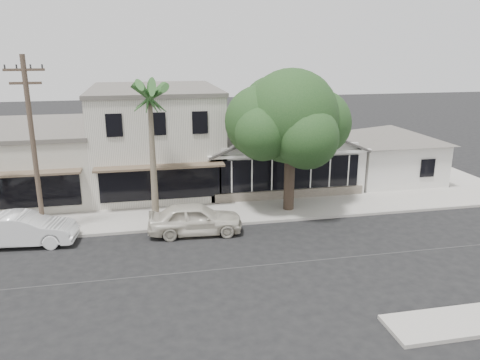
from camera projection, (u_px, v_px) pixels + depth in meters
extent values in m
plane|color=black|center=(240.00, 268.00, 20.48)|extent=(140.00, 140.00, 0.00)
cube|color=#9E9991|center=(70.00, 224.00, 25.25)|extent=(90.00, 3.50, 0.15)
cube|color=silver|center=(273.00, 162.00, 32.80)|extent=(10.00, 8.00, 3.00)
cube|color=black|center=(291.00, 173.00, 28.91)|extent=(8.80, 0.10, 2.00)
cube|color=#60564C|center=(291.00, 195.00, 29.31)|extent=(9.60, 0.18, 0.70)
cube|color=silver|center=(388.00, 160.00, 33.46)|extent=(6.00, 6.00, 3.00)
cube|color=silver|center=(156.00, 139.00, 31.70)|extent=(8.00, 10.00, 6.50)
cube|color=#BAB4A7|center=(16.00, 162.00, 30.26)|extent=(10.00, 10.00, 4.20)
cylinder|color=brown|center=(34.00, 151.00, 22.37)|extent=(0.24, 0.24, 9.00)
cube|color=brown|center=(24.00, 70.00, 21.32)|extent=(1.80, 0.12, 0.12)
cube|color=brown|center=(26.00, 83.00, 21.49)|extent=(1.40, 0.12, 0.12)
imported|color=beige|center=(195.00, 219.00, 23.98)|extent=(4.92, 2.23, 1.64)
imported|color=white|center=(24.00, 229.00, 22.64)|extent=(4.99, 2.15, 1.60)
cylinder|color=#45342A|center=(289.00, 185.00, 27.03)|extent=(0.61, 0.61, 3.25)
sphere|color=#1B3B18|center=(291.00, 116.00, 25.94)|extent=(5.28, 5.28, 5.28)
sphere|color=#1B3B18|center=(318.00, 123.00, 27.01)|extent=(3.86, 3.86, 3.86)
sphere|color=#1B3B18|center=(261.00, 122.00, 26.09)|extent=(4.06, 4.06, 4.06)
sphere|color=#1B3B18|center=(307.00, 137.00, 24.84)|extent=(3.45, 3.45, 3.45)
sphere|color=#1B3B18|center=(273.00, 107.00, 27.26)|extent=(3.65, 3.65, 3.65)
sphere|color=#1B3B18|center=(304.00, 100.00, 27.32)|extent=(3.25, 3.25, 3.25)
sphere|color=#1B3B18|center=(263.00, 133.00, 25.01)|extent=(3.05, 3.05, 3.05)
cone|color=#726651|center=(153.00, 163.00, 24.99)|extent=(0.41, 0.41, 6.66)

